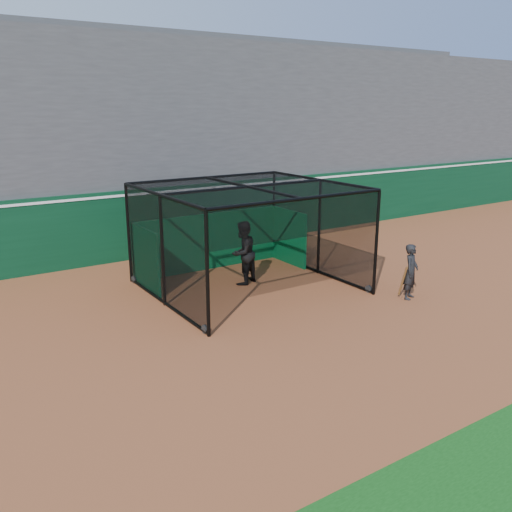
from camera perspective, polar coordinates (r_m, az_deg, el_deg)
ground at (r=13.54m, az=4.07°, el=-7.72°), size 120.00×120.00×0.00m
outfield_wall at (r=20.27m, az=-10.59°, el=3.70°), size 50.00×0.50×2.50m
grandstand at (r=23.41m, az=-14.70°, el=12.88°), size 50.00×7.85×8.95m
batting_cage at (r=16.11m, az=-0.89°, el=1.86°), size 5.57×5.18×3.08m
batter at (r=16.62m, az=-1.39°, el=0.33°), size 1.18×1.07×1.98m
on_deck_player at (r=15.99m, az=15.98°, el=-1.60°), size 0.69×0.60×1.60m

